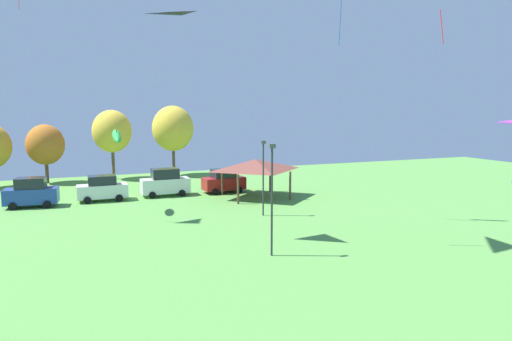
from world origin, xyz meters
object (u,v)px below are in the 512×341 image
(parked_car_third_from_left, at_px, (165,183))
(parked_car_rightmost_in_row, at_px, (224,181))
(light_post_1, at_px, (263,173))
(light_post_0, at_px, (272,194))
(kite_flying_5, at_px, (182,30))
(parked_car_leftmost, at_px, (31,193))
(parked_car_second_from_left, at_px, (102,188))
(treeline_tree_5, at_px, (173,129))
(park_pavilion, at_px, (255,165))
(kite_flying_2, at_px, (117,136))
(treeline_tree_4, at_px, (112,131))
(treeline_tree_3, at_px, (45,145))

(parked_car_third_from_left, bearing_deg, parked_car_rightmost_in_row, -4.50)
(light_post_1, bearing_deg, parked_car_third_from_left, 116.14)
(light_post_0, xyz_separation_m, light_post_1, (3.42, 9.21, -0.25))
(parked_car_third_from_left, xyz_separation_m, light_post_1, (5.44, -11.08, 2.05))
(kite_flying_5, relative_size, light_post_0, 0.48)
(parked_car_leftmost, xyz_separation_m, parked_car_rightmost_in_row, (17.22, 0.37, -0.07))
(light_post_1, bearing_deg, light_post_0, -110.40)
(kite_flying_5, relative_size, parked_car_second_from_left, 0.70)
(kite_flying_5, bearing_deg, light_post_1, 21.73)
(parked_car_third_from_left, bearing_deg, treeline_tree_5, 73.96)
(park_pavilion, bearing_deg, light_post_0, -109.13)
(light_post_0, bearing_deg, parked_car_second_from_left, 111.17)
(kite_flying_2, relative_size, parked_car_second_from_left, 0.69)
(parked_car_second_from_left, bearing_deg, light_post_1, -44.29)
(parked_car_second_from_left, relative_size, treeline_tree_4, 0.53)
(light_post_1, distance_m, treeline_tree_5, 24.51)
(kite_flying_2, distance_m, park_pavilion, 12.98)
(kite_flying_2, bearing_deg, treeline_tree_4, 86.24)
(treeline_tree_3, bearing_deg, parked_car_rightmost_in_row, -38.27)
(kite_flying_2, relative_size, treeline_tree_3, 0.46)
(parked_car_leftmost, height_order, parked_car_second_from_left, parked_car_leftmost)
(parked_car_leftmost, relative_size, park_pavilion, 0.66)
(kite_flying_2, distance_m, treeline_tree_5, 20.66)
(kite_flying_2, distance_m, treeline_tree_4, 18.70)
(light_post_1, bearing_deg, parked_car_second_from_left, 135.96)
(parked_car_third_from_left, bearing_deg, park_pavilion, -27.56)
(parked_car_third_from_left, distance_m, parked_car_rightmost_in_row, 5.76)
(park_pavilion, xyz_separation_m, treeline_tree_3, (-18.46, 16.55, 1.23))
(treeline_tree_4, xyz_separation_m, treeline_tree_5, (7.26, 0.18, 0.21))
(parked_car_third_from_left, distance_m, light_post_0, 20.51)
(parked_car_second_from_left, bearing_deg, kite_flying_5, -72.26)
(parked_car_leftmost, height_order, light_post_1, light_post_1)
(treeline_tree_3, bearing_deg, treeline_tree_5, 2.43)
(parked_car_rightmost_in_row, xyz_separation_m, park_pavilion, (1.95, -3.52, 1.92))
(treeline_tree_5, bearing_deg, parked_car_second_from_left, -124.87)
(park_pavilion, relative_size, light_post_0, 1.04)
(light_post_0, relative_size, light_post_1, 1.08)
(kite_flying_2, height_order, kite_flying_5, kite_flying_5)
(parked_car_rightmost_in_row, xyz_separation_m, treeline_tree_5, (-2.07, 13.64, 4.70))
(kite_flying_5, bearing_deg, park_pavilion, 47.49)
(kite_flying_5, height_order, park_pavilion, kite_flying_5)
(parked_car_leftmost, xyz_separation_m, parked_car_third_from_left, (11.48, 0.77, 0.05))
(parked_car_rightmost_in_row, bearing_deg, parked_car_third_from_left, 172.45)
(kite_flying_5, relative_size, parked_car_leftmost, 0.69)
(parked_car_leftmost, distance_m, treeline_tree_5, 21.15)
(kite_flying_2, height_order, park_pavilion, kite_flying_2)
(light_post_1, bearing_deg, treeline_tree_3, 124.36)
(parked_car_second_from_left, relative_size, light_post_1, 0.74)
(treeline_tree_5, bearing_deg, parked_car_third_from_left, -105.51)
(kite_flying_2, distance_m, treeline_tree_3, 19.26)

